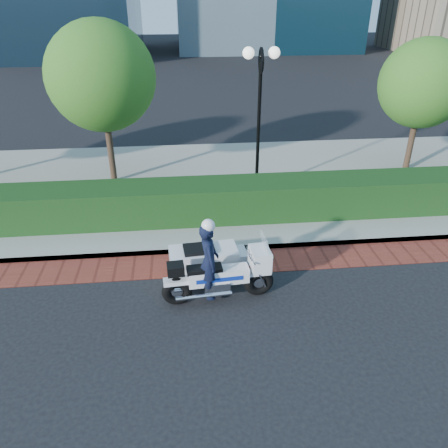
{
  "coord_description": "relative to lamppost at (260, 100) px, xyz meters",
  "views": [
    {
      "loc": [
        -1.26,
        -7.09,
        5.73
      ],
      "look_at": [
        -0.38,
        1.59,
        1.0
      ],
      "focal_mm": 35.0,
      "sensor_mm": 36.0,
      "label": 1
    }
  ],
  "objects": [
    {
      "name": "ground",
      "position": [
        -1.0,
        -5.2,
        -2.96
      ],
      "size": [
        120.0,
        120.0,
        0.0
      ],
      "primitive_type": "plane",
      "color": "black",
      "rests_on": "ground"
    },
    {
      "name": "brick_strip",
      "position": [
        -1.0,
        -3.7,
        -2.95
      ],
      "size": [
        60.0,
        1.0,
        0.01
      ],
      "primitive_type": "cube",
      "color": "maroon",
      "rests_on": "ground"
    },
    {
      "name": "sidewalk",
      "position": [
        -1.0,
        0.8,
        -2.88
      ],
      "size": [
        60.0,
        8.0,
        0.15
      ],
      "primitive_type": "cube",
      "color": "gray",
      "rests_on": "ground"
    },
    {
      "name": "hedge_main",
      "position": [
        -1.0,
        -1.6,
        -2.31
      ],
      "size": [
        18.0,
        1.2,
        1.0
      ],
      "primitive_type": "cube",
      "color": "black",
      "rests_on": "sidewalk"
    },
    {
      "name": "lamppost",
      "position": [
        0.0,
        0.0,
        0.0
      ],
      "size": [
        1.02,
        0.7,
        4.21
      ],
      "color": "black",
      "rests_on": "sidewalk"
    },
    {
      "name": "tree_b",
      "position": [
        -4.5,
        1.3,
        0.48
      ],
      "size": [
        3.2,
        3.2,
        4.89
      ],
      "color": "#332319",
      "rests_on": "sidewalk"
    },
    {
      "name": "tree_c",
      "position": [
        5.5,
        1.3,
        0.09
      ],
      "size": [
        2.8,
        2.8,
        4.3
      ],
      "color": "#332319",
      "rests_on": "sidewalk"
    },
    {
      "name": "police_motorcycle",
      "position": [
        -1.76,
        -4.71,
        -2.31
      ],
      "size": [
        2.35,
        1.66,
        1.9
      ],
      "rotation": [
        0.0,
        0.0,
        0.08
      ],
      "color": "black",
      "rests_on": "ground"
    }
  ]
}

